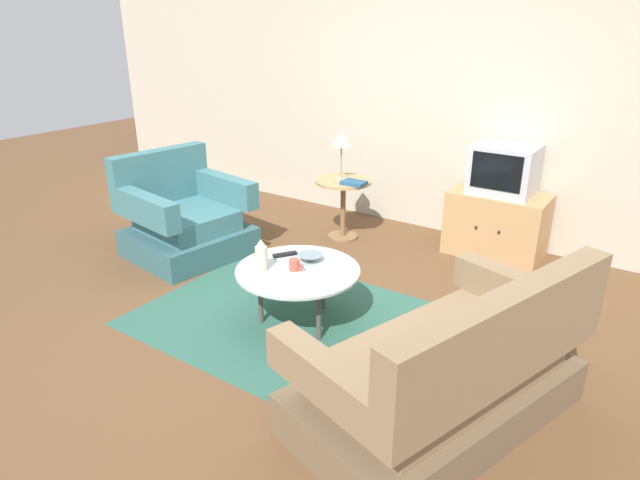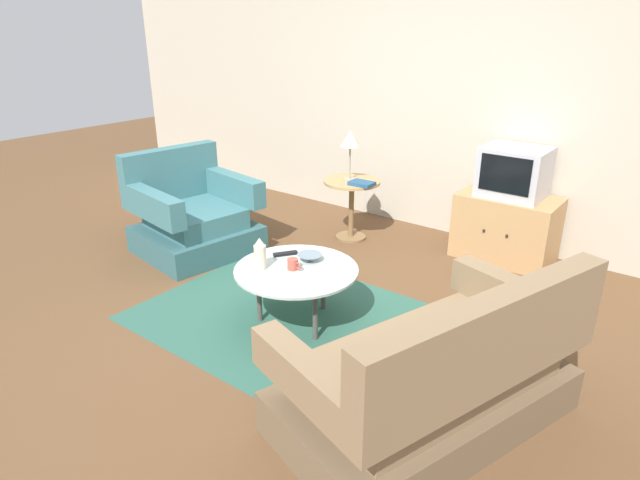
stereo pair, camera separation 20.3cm
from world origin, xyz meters
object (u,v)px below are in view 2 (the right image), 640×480
Objects in this scene: side_table at (352,197)px; vase at (260,254)px; tv_stand at (506,228)px; bowl at (310,258)px; mug at (293,264)px; couch at (434,378)px; tv_remote_dark at (285,254)px; armchair at (192,218)px; coffee_table at (297,273)px; book at (362,183)px; television at (514,172)px; table_lamp at (350,141)px.

vase is at bearing -76.32° from side_table.
tv_stand is 4.69× the size of bowl.
mug is (-0.76, -2.02, 0.16)m from tv_stand.
couch is 9.80× the size of bowl.
bowl is 1.03× the size of tv_remote_dark.
armchair is 1.84× the size of side_table.
vase is at bearing -142.55° from coffee_table.
tv_remote_dark is (-0.21, 0.13, 0.04)m from coffee_table.
couch is at bearing -9.53° from vase.
book reaches higher than tv_stand.
couch reaches higher than side_table.
mug is at bearing -110.37° from television.
couch reaches higher than coffee_table.
coffee_table is 2.18m from television.
armchair is 2.04× the size of television.
tv_remote_dark is (-1.46, 0.52, 0.13)m from couch.
couch is at bearing -17.47° from coffee_table.
book is (-0.44, 1.31, 0.16)m from bowl.
bowl is at bearing 90.33° from mug.
table_lamp is at bearing 49.98° from tv_remote_dark.
side_table is (1.00, 1.12, 0.12)m from armchair.
tv_remote_dark is (0.39, -1.42, 0.00)m from side_table.
vase is (-0.94, -2.14, 0.24)m from tv_stand.
bowl is at bearing 83.85° from couch.
table_lamp reaches higher than tv_remote_dark.
armchair is 1.43m from tv_remote_dark.
bowl is (-0.00, 0.18, -0.01)m from mug.
book is (-0.45, 1.47, 0.22)m from coffee_table.
side_table is 2.63× the size of book.
television is 2.97× the size of bowl.
coffee_table is at bearing -68.51° from side_table.
tv_remote_dark reaches higher than coffee_table.
tv_stand is at bearing 69.47° from mug.
television reaches higher than book.
coffee_table is at bearing -87.65° from tv_remote_dark.
vase is at bearing -145.54° from mug.
coffee_table is 0.25m from tv_remote_dark.
book is at bearing 106.94° from coffee_table.
book is (-0.23, 1.34, 0.18)m from tv_remote_dark.
side_table reaches higher than bowl.
table_lamp is 1.79m from vase.
television reaches higher than mug.
television is 4.58× the size of mug.
tv_remote_dark is at bearing -171.93° from bowl.
television reaches higher than tv_remote_dark.
couch is 1.31m from coffee_table.
television reaches higher than bowl.
couch is 7.69× the size of vase.
book reaches higher than mug.
bowl is (-0.76, -1.84, 0.15)m from tv_stand.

